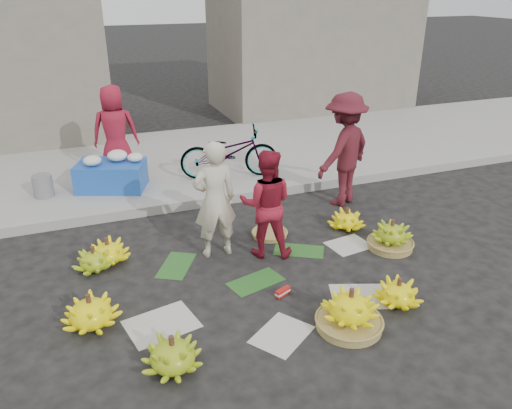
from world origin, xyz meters
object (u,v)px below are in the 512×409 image
object	(u,v)px
vendor_cream	(215,200)
flower_table	(112,174)
bicycle	(229,152)
banana_bunch_0	(90,312)
banana_bunch_4	(391,236)

from	to	relation	value
vendor_cream	flower_table	distance (m)	2.73
bicycle	flower_table	bearing A→B (deg)	96.74
flower_table	bicycle	xyz separation A→B (m)	(1.98, -0.17, 0.19)
banana_bunch_0	vendor_cream	world-z (taller)	vendor_cream
banana_bunch_0	bicycle	size ratio (longest dim) A/B	0.45
flower_table	banana_bunch_0	bearing A→B (deg)	-78.65
vendor_cream	bicycle	world-z (taller)	vendor_cream
vendor_cream	bicycle	distance (m)	2.52
banana_bunch_0	vendor_cream	size ratio (longest dim) A/B	0.50
banana_bunch_4	vendor_cream	world-z (taller)	vendor_cream
banana_bunch_4	bicycle	bearing A→B (deg)	112.80
banana_bunch_0	bicycle	bearing A→B (deg)	52.07
banana_bunch_4	flower_table	size ratio (longest dim) A/B	0.48
banana_bunch_0	vendor_cream	distance (m)	2.00
vendor_cream	bicycle	xyz separation A→B (m)	(0.94, 2.33, -0.20)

